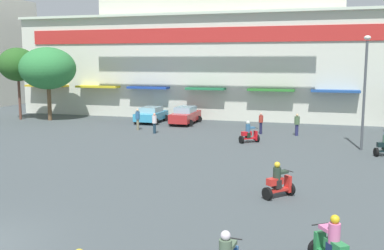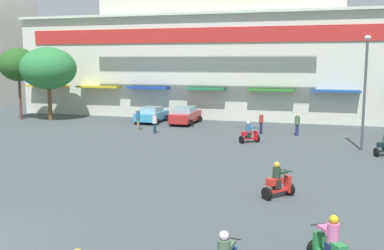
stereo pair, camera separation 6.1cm
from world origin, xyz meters
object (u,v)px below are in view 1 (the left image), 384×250
object	(u,v)px
plaza_tree_0	(48,68)
scooter_rider_6	(279,183)
scooter_rider_8	(249,134)
pedestrian_1	(261,122)
pedestrian_3	(154,122)
plaza_tree_2	(18,65)
streetlamp_near	(365,84)
parked_car_1	(185,115)
scooter_rider_2	(331,245)
pedestrian_0	(297,123)
pedestrian_2	(138,118)
parked_car_0	(151,115)

from	to	relation	value
plaza_tree_0	scooter_rider_6	size ratio (longest dim) A/B	4.47
scooter_rider_8	pedestrian_1	xyz separation A→B (m)	(0.30, 3.85, 0.32)
plaza_tree_0	pedestrian_3	world-z (taller)	plaza_tree_0
plaza_tree_2	scooter_rider_6	size ratio (longest dim) A/B	4.45
streetlamp_near	scooter_rider_6	bearing A→B (deg)	-109.91
plaza_tree_2	parked_car_1	world-z (taller)	plaza_tree_2
scooter_rider_2	parked_car_1	bearing A→B (deg)	115.35
plaza_tree_2	scooter_rider_2	distance (m)	36.74
scooter_rider_2	scooter_rider_8	world-z (taller)	scooter_rider_8
scooter_rider_2	streetlamp_near	world-z (taller)	streetlamp_near
parked_car_1	scooter_rider_6	bearing A→B (deg)	-62.68
parked_car_1	pedestrian_1	size ratio (longest dim) A/B	2.66
scooter_rider_6	streetlamp_near	bearing A→B (deg)	70.09
streetlamp_near	pedestrian_0	bearing A→B (deg)	133.99
plaza_tree_2	scooter_rider_6	world-z (taller)	plaza_tree_2
plaza_tree_0	pedestrian_3	distance (m)	13.48
plaza_tree_0	plaza_tree_2	size ratio (longest dim) A/B	1.00
parked_car_1	plaza_tree_2	bearing A→B (deg)	-174.49
scooter_rider_6	pedestrian_1	xyz separation A→B (m)	(-2.79, 15.64, 0.30)
pedestrian_1	pedestrian_3	world-z (taller)	pedestrian_1
pedestrian_0	streetlamp_near	size ratio (longest dim) A/B	0.23
scooter_rider_2	pedestrian_2	size ratio (longest dim) A/B	0.88
parked_car_0	scooter_rider_8	distance (m)	12.50
pedestrian_1	plaza_tree_2	bearing A→B (deg)	174.98
plaza_tree_0	parked_car_1	size ratio (longest dim) A/B	1.56
parked_car_0	parked_car_1	size ratio (longest dim) A/B	0.91
scooter_rider_2	pedestrian_3	size ratio (longest dim) A/B	0.96
pedestrian_3	scooter_rider_8	bearing A→B (deg)	-13.79
scooter_rider_2	plaza_tree_0	bearing A→B (deg)	136.16
plaza_tree_2	pedestrian_1	xyz separation A→B (m)	(23.09, -2.03, -4.25)
parked_car_1	pedestrian_3	distance (m)	5.61
plaza_tree_0	pedestrian_1	world-z (taller)	plaza_tree_0
parked_car_0	pedestrian_3	size ratio (longest dim) A/B	2.50
scooter_rider_6	pedestrian_3	xyz separation A→B (m)	(-10.70, 13.65, 0.26)
parked_car_0	pedestrian_1	xyz separation A→B (m)	(10.36, -3.56, 0.21)
parked_car_1	scooter_rider_8	world-z (taller)	parked_car_1
parked_car_1	streetlamp_near	size ratio (longest dim) A/B	0.61
parked_car_0	plaza_tree_0	bearing A→B (deg)	-172.67
scooter_rider_8	pedestrian_1	size ratio (longest dim) A/B	0.93
plaza_tree_2	scooter_rider_2	world-z (taller)	plaza_tree_2
plaza_tree_0	scooter_rider_2	xyz separation A→B (m)	(24.81, -23.82, -4.22)
streetlamp_near	parked_car_1	bearing A→B (deg)	150.60
scooter_rider_8	parked_car_0	bearing A→B (deg)	143.61
pedestrian_1	scooter_rider_2	bearing A→B (deg)	-77.55
scooter_rider_6	pedestrian_3	world-z (taller)	pedestrian_3
parked_car_0	scooter_rider_8	world-z (taller)	scooter_rider_8
pedestrian_1	streetlamp_near	distance (m)	8.73
plaza_tree_2	pedestrian_1	world-z (taller)	plaza_tree_2
plaza_tree_2	pedestrian_3	world-z (taller)	plaza_tree_2
scooter_rider_6	pedestrian_3	bearing A→B (deg)	128.09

